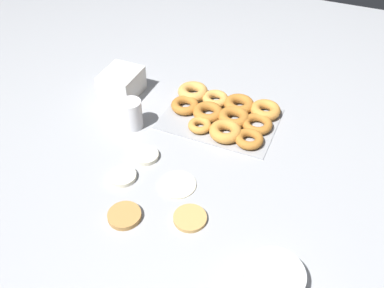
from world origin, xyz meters
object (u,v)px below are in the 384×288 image
pancake_0 (190,218)px  paper_cup (132,114)px  donut_tray (224,113)px  batter_bowl (274,279)px  pancake_3 (124,216)px  pancake_2 (177,184)px  pancake_4 (146,155)px  container_stack (122,83)px  pancake_1 (123,176)px

pancake_0 → paper_cup: size_ratio=0.89×
donut_tray → batter_bowl: size_ratio=2.78×
pancake_3 → donut_tray: 0.55m
pancake_0 → pancake_2: bearing=-50.1°
paper_cup → pancake_0: bearing=139.8°
pancake_4 → batter_bowl: size_ratio=0.58×
container_stack → paper_cup: bearing=130.1°
pancake_0 → batter_bowl: (-0.26, 0.10, 0.02)m
pancake_1 → container_stack: bearing=-59.6°
pancake_4 → donut_tray: donut_tray is taller
pancake_0 → container_stack: bearing=-43.3°
pancake_0 → container_stack: container_stack is taller
pancake_0 → paper_cup: (0.35, -0.30, 0.05)m
pancake_0 → donut_tray: bearing=-81.6°
container_stack → pancake_4: bearing=131.9°
pancake_3 → pancake_2: bearing=-116.7°
pancake_4 → batter_bowl: bearing=150.8°
pancake_3 → paper_cup: (0.18, -0.36, 0.05)m
pancake_0 → pancake_4: 0.29m
container_stack → paper_cup: size_ratio=1.42×
pancake_2 → container_stack: container_stack is taller
pancake_1 → pancake_4: (-0.02, -0.11, 0.00)m
container_stack → pancake_0: bearing=136.7°
pancake_0 → pancake_3: (0.17, 0.07, 0.00)m
pancake_0 → pancake_3: pancake_3 is taller
pancake_3 → batter_bowl: batter_bowl is taller
pancake_1 → paper_cup: (0.10, -0.23, 0.05)m
pancake_3 → pancake_4: size_ratio=1.12×
pancake_0 → pancake_2: pancake_0 is taller
pancake_3 → pancake_0: bearing=-159.0°
pancake_1 → pancake_2: bearing=-166.4°
pancake_4 → donut_tray: (-0.16, -0.29, 0.01)m
pancake_4 → container_stack: container_stack is taller
container_stack → paper_cup: (-0.14, 0.16, 0.00)m
batter_bowl → paper_cup: size_ratio=1.36×
container_stack → pancake_3: bearing=120.9°
pancake_1 → pancake_4: 0.11m
pancake_0 → pancake_4: pancake_4 is taller
pancake_2 → pancake_4: size_ratio=1.35×
pancake_4 → container_stack: (0.25, -0.28, 0.04)m
pancake_2 → container_stack: (0.40, -0.35, 0.04)m
pancake_1 → pancake_2: (-0.17, -0.04, -0.00)m
paper_cup → container_stack: bearing=-49.9°
paper_cup → pancake_4: bearing=134.2°
batter_bowl → pancake_4: bearing=-29.2°
pancake_1 → container_stack: size_ratio=0.56×
donut_tray → paper_cup: 0.33m
pancake_4 → pancake_0: bearing=143.0°
pancake_2 → pancake_3: 0.19m
pancake_0 → pancake_1: bearing=-13.9°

